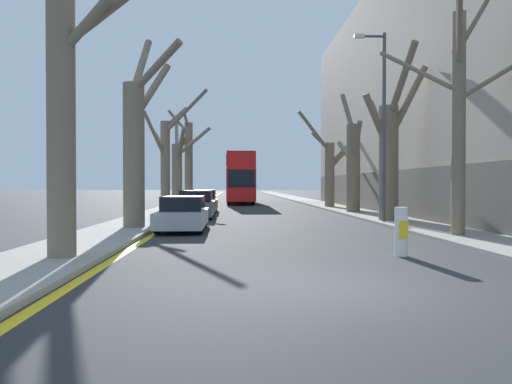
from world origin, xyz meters
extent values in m
plane|color=#2B2D30|center=(0.00, 0.00, 0.00)|extent=(300.00, 300.00, 0.00)
cube|color=gray|center=(-5.83, 50.00, 0.06)|extent=(2.55, 120.00, 0.12)
cube|color=gray|center=(5.83, 50.00, 0.06)|extent=(2.55, 120.00, 0.12)
cube|color=#9E9384|center=(12.10, 22.50, 7.22)|extent=(10.00, 37.21, 14.44)
cube|color=#5E584F|center=(7.08, 22.50, 1.25)|extent=(0.12, 36.47, 2.50)
cube|color=yellow|center=(-4.37, 50.00, 0.00)|extent=(0.24, 120.00, 0.01)
cylinder|color=#7A6B56|center=(-5.43, 3.00, 3.75)|extent=(0.62, 0.62, 7.50)
cylinder|color=#7A6B56|center=(-4.53, 2.87, 5.41)|extent=(1.94, 0.50, 1.45)
cylinder|color=#7A6B56|center=(-5.55, 3.61, 5.65)|extent=(0.50, 1.45, 2.45)
cylinder|color=#7A6B56|center=(-4.33, 2.55, 5.62)|extent=(2.41, 1.15, 2.15)
cylinder|color=#7A6B56|center=(-5.59, 4.11, 5.11)|extent=(0.55, 2.37, 1.59)
cylinder|color=#7A6B56|center=(-5.38, 10.80, 2.78)|extent=(0.80, 0.80, 5.55)
cylinder|color=#7A6B56|center=(-5.24, 11.64, 6.42)|extent=(0.60, 1.94, 2.49)
cylinder|color=#7A6B56|center=(-4.84, 11.54, 5.37)|extent=(1.44, 1.81, 2.53)
cylinder|color=#7A6B56|center=(-4.43, 10.11, 6.00)|extent=(2.18, 1.70, 1.75)
cylinder|color=#7A6B56|center=(-5.34, 19.18, 2.59)|extent=(0.51, 0.51, 5.18)
cylinder|color=#7A6B56|center=(-4.83, 19.85, 5.49)|extent=(1.21, 1.54, 1.36)
cylinder|color=#7A6B56|center=(-5.79, 18.51, 4.34)|extent=(1.15, 1.56, 2.48)
cylinder|color=#7A6B56|center=(-5.85, 19.92, 4.36)|extent=(1.24, 1.68, 1.50)
cylinder|color=#7A6B56|center=(-4.16, 18.15, 5.55)|extent=(2.55, 2.25, 2.11)
cylinder|color=#7A6B56|center=(-5.54, 26.61, 2.27)|extent=(0.72, 0.72, 4.54)
cylinder|color=#7A6B56|center=(-4.46, 27.46, 4.79)|extent=(2.44, 1.99, 2.29)
cylinder|color=#7A6B56|center=(-5.17, 25.93, 4.30)|extent=(1.02, 1.62, 1.41)
cylinder|color=#7A6B56|center=(-5.69, 27.82, 5.06)|extent=(0.58, 2.61, 2.55)
cylinder|color=#7A6B56|center=(-5.19, 25.52, 4.44)|extent=(0.99, 2.42, 2.18)
cylinder|color=#7A6B56|center=(-5.48, 34.95, 3.53)|extent=(0.69, 0.69, 7.06)
cylinder|color=#7A6B56|center=(-5.60, 34.32, 4.82)|extent=(0.52, 1.49, 1.83)
cylinder|color=#7A6B56|center=(-5.64, 34.39, 7.24)|extent=(0.60, 1.37, 1.59)
cylinder|color=#7A6B56|center=(-6.36, 35.15, 7.11)|extent=(1.99, 0.67, 2.21)
cylinder|color=#7A6B56|center=(5.57, 7.36, 3.60)|extent=(0.43, 0.43, 7.21)
cylinder|color=#7A6B56|center=(6.19, 6.81, 7.40)|extent=(1.45, 1.30, 2.83)
cylinder|color=#7A6B56|center=(5.12, 6.36, 6.44)|extent=(1.06, 2.16, 2.08)
cylinder|color=#7A6B56|center=(4.70, 8.66, 5.64)|extent=(1.90, 2.73, 1.99)
cylinder|color=#7A6B56|center=(6.87, 6.95, 5.28)|extent=(2.73, 1.00, 1.79)
cylinder|color=#7A6B56|center=(5.14, 6.46, 6.88)|extent=(1.03, 1.95, 1.63)
cylinder|color=#7A6B56|center=(5.44, 14.14, 2.64)|extent=(0.87, 0.87, 5.29)
cylinder|color=#7A6B56|center=(6.16, 13.84, 5.35)|extent=(1.81, 0.99, 3.34)
cylinder|color=#7A6B56|center=(5.63, 13.00, 6.12)|extent=(0.72, 2.56, 3.12)
cylinder|color=#7A6B56|center=(5.18, 14.74, 4.55)|extent=(0.90, 1.56, 2.37)
cylinder|color=#7A6B56|center=(4.85, 13.94, 4.54)|extent=(1.53, 0.78, 2.57)
cylinder|color=#7A6B56|center=(5.49, 21.05, 2.65)|extent=(0.80, 0.80, 5.30)
cylinder|color=#7A6B56|center=(5.49, 20.28, 4.11)|extent=(0.29, 1.79, 2.50)
cylinder|color=#7A6B56|center=(5.28, 21.59, 6.02)|extent=(0.78, 1.42, 2.53)
cylinder|color=#7A6B56|center=(5.30, 22.13, 3.66)|extent=(0.68, 2.35, 1.67)
cylinder|color=#7A6B56|center=(5.45, 28.11, 2.40)|extent=(0.70, 0.70, 4.79)
cylinder|color=#7A6B56|center=(6.37, 27.41, 4.25)|extent=(2.12, 1.69, 2.28)
cylinder|color=#7A6B56|center=(4.75, 27.72, 4.85)|extent=(1.64, 1.07, 1.37)
cylinder|color=#7A6B56|center=(6.05, 28.46, 3.49)|extent=(1.47, 0.99, 1.41)
cylinder|color=#7A6B56|center=(4.27, 27.79, 5.56)|extent=(2.61, 0.93, 3.02)
cube|color=red|center=(-0.99, 37.60, 1.69)|extent=(2.41, 11.85, 2.67)
cube|color=red|center=(-0.99, 37.60, 3.68)|extent=(2.36, 11.61, 1.31)
cube|color=#B11515|center=(-0.99, 37.60, 4.39)|extent=(2.36, 11.61, 0.12)
cube|color=black|center=(-0.99, 37.60, 2.21)|extent=(2.44, 10.43, 1.39)
cube|color=black|center=(-0.99, 37.60, 3.74)|extent=(2.44, 10.43, 0.99)
cube|color=black|center=(-0.99, 31.70, 2.21)|extent=(2.17, 0.06, 1.46)
cylinder|color=black|center=(-2.03, 34.05, 0.56)|extent=(0.30, 1.12, 1.12)
cylinder|color=black|center=(0.04, 34.05, 0.56)|extent=(0.30, 1.12, 1.12)
cylinder|color=black|center=(-2.03, 40.92, 0.56)|extent=(0.30, 1.12, 1.12)
cylinder|color=black|center=(0.04, 40.92, 0.56)|extent=(0.30, 1.12, 1.12)
cube|color=#9EA3AD|center=(-3.52, 10.54, 0.46)|extent=(1.70, 4.47, 0.57)
cube|color=black|center=(-3.52, 10.80, 1.02)|extent=(1.50, 2.32, 0.54)
cylinder|color=black|center=(-4.26, 9.19, 0.32)|extent=(0.20, 0.63, 0.63)
cylinder|color=black|center=(-2.78, 9.19, 0.32)|extent=(0.20, 0.63, 0.63)
cylinder|color=black|center=(-4.26, 11.88, 0.32)|extent=(0.20, 0.63, 0.63)
cylinder|color=black|center=(-2.78, 11.88, 0.32)|extent=(0.20, 0.63, 0.63)
cube|color=#4C5156|center=(-3.52, 17.21, 0.51)|extent=(1.77, 4.29, 0.67)
cube|color=black|center=(-3.52, 17.47, 1.13)|extent=(1.56, 2.23, 0.57)
cylinder|color=black|center=(-4.29, 15.92, 0.32)|extent=(0.20, 0.64, 0.64)
cylinder|color=black|center=(-2.74, 15.92, 0.32)|extent=(0.20, 0.64, 0.64)
cylinder|color=black|center=(-4.29, 18.50, 0.32)|extent=(0.20, 0.64, 0.64)
cylinder|color=black|center=(-2.74, 18.50, 0.32)|extent=(0.20, 0.64, 0.64)
cube|color=olive|center=(-3.52, 22.65, 0.48)|extent=(1.73, 4.16, 0.60)
cube|color=black|center=(-3.52, 22.90, 1.09)|extent=(1.52, 2.17, 0.63)
cylinder|color=black|center=(-4.27, 21.40, 0.32)|extent=(0.20, 0.64, 0.64)
cylinder|color=black|center=(-2.76, 21.40, 0.32)|extent=(0.20, 0.64, 0.64)
cylinder|color=black|center=(-4.27, 23.90, 0.32)|extent=(0.20, 0.64, 0.64)
cylinder|color=black|center=(-2.76, 23.90, 0.32)|extent=(0.20, 0.64, 0.64)
cylinder|color=#4C4F54|center=(4.94, 13.20, 4.15)|extent=(0.16, 0.16, 8.31)
cylinder|color=#4C4F54|center=(4.39, 13.20, 8.16)|extent=(1.10, 0.11, 0.11)
cube|color=beige|center=(3.84, 13.20, 8.16)|extent=(0.44, 0.20, 0.16)
cylinder|color=white|center=(2.43, 3.56, 0.59)|extent=(0.31, 0.31, 1.18)
cube|color=yellow|center=(2.43, 3.39, 0.65)|extent=(0.22, 0.01, 0.42)
camera|label=1|loc=(-1.60, -8.25, 1.72)|focal=35.00mm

